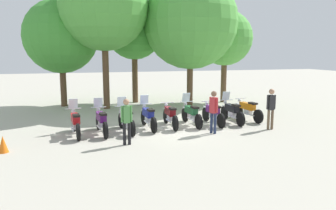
{
  "coord_description": "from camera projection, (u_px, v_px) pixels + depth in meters",
  "views": [
    {
      "loc": [
        -3.91,
        -12.98,
        3.19
      ],
      "look_at": [
        0.0,
        0.5,
        0.9
      ],
      "focal_mm": 34.6,
      "sensor_mm": 36.0,
      "label": 1
    }
  ],
  "objects": [
    {
      "name": "motorcycle_1",
      "position": [
        101.0,
        121.0,
        12.77
      ],
      "size": [
        0.62,
        2.19,
        1.37
      ],
      "rotation": [
        0.0,
        0.0,
        1.67
      ],
      "color": "black",
      "rests_on": "ground_plane"
    },
    {
      "name": "tree_1",
      "position": [
        104.0,
        6.0,
        17.67
      ],
      "size": [
        4.9,
        4.9,
        8.15
      ],
      "color": "brown",
      "rests_on": "ground_plane"
    },
    {
      "name": "person_2",
      "position": [
        271.0,
        106.0,
        13.39
      ],
      "size": [
        0.41,
        0.24,
        1.71
      ],
      "rotation": [
        0.0,
        0.0,
        4.63
      ],
      "color": "brown",
      "rests_on": "ground_plane"
    },
    {
      "name": "ground_plane",
      "position": [
        171.0,
        127.0,
        13.89
      ],
      "size": [
        80.0,
        80.0,
        0.0
      ],
      "primitive_type": "plane",
      "color": "#ADA899"
    },
    {
      "name": "tree_2",
      "position": [
        134.0,
        32.0,
        20.19
      ],
      "size": [
        3.53,
        3.53,
        6.27
      ],
      "color": "brown",
      "rests_on": "ground_plane"
    },
    {
      "name": "motorcycle_0",
      "position": [
        75.0,
        122.0,
        12.48
      ],
      "size": [
        0.62,
        2.19,
        1.37
      ],
      "rotation": [
        0.0,
        0.0,
        1.67
      ],
      "color": "black",
      "rests_on": "ground_plane"
    },
    {
      "name": "traffic_cone",
      "position": [
        3.0,
        144.0,
        10.37
      ],
      "size": [
        0.32,
        0.32,
        0.55
      ],
      "primitive_type": "cone",
      "color": "orange",
      "rests_on": "ground_plane"
    },
    {
      "name": "motorcycle_4",
      "position": [
        170.0,
        115.0,
        13.97
      ],
      "size": [
        0.62,
        2.19,
        0.99
      ],
      "rotation": [
        0.0,
        0.0,
        1.55
      ],
      "color": "black",
      "rests_on": "ground_plane"
    },
    {
      "name": "motorcycle_7",
      "position": [
        232.0,
        111.0,
        14.79
      ],
      "size": [
        0.62,
        2.19,
        1.37
      ],
      "rotation": [
        0.0,
        0.0,
        1.58
      ],
      "color": "black",
      "rests_on": "ground_plane"
    },
    {
      "name": "tree_4",
      "position": [
        225.0,
        38.0,
        20.47
      ],
      "size": [
        3.48,
        3.48,
        5.83
      ],
      "color": "brown",
      "rests_on": "ground_plane"
    },
    {
      "name": "person_0",
      "position": [
        214.0,
        109.0,
        12.72
      ],
      "size": [
        0.31,
        0.38,
        1.7
      ],
      "rotation": [
        0.0,
        0.0,
        0.54
      ],
      "color": "#232D4C",
      "rests_on": "ground_plane"
    },
    {
      "name": "tree_0",
      "position": [
        61.0,
        36.0,
        18.75
      ],
      "size": [
        4.29,
        4.29,
        6.25
      ],
      "color": "brown",
      "rests_on": "ground_plane"
    },
    {
      "name": "tree_3",
      "position": [
        190.0,
        22.0,
        18.93
      ],
      "size": [
        5.53,
        5.53,
        7.71
      ],
      "color": "brown",
      "rests_on": "ground_plane"
    },
    {
      "name": "person_1",
      "position": [
        127.0,
        118.0,
        11.15
      ],
      "size": [
        0.4,
        0.21,
        1.62
      ],
      "rotation": [
        0.0,
        0.0,
        1.56
      ],
      "color": "black",
      "rests_on": "ground_plane"
    },
    {
      "name": "motorcycle_6",
      "position": [
        213.0,
        113.0,
        14.43
      ],
      "size": [
        0.62,
        2.19,
        0.99
      ],
      "rotation": [
        0.0,
        0.0,
        1.6
      ],
      "color": "black",
      "rests_on": "ground_plane"
    },
    {
      "name": "motorcycle_5",
      "position": [
        191.0,
        114.0,
        14.28
      ],
      "size": [
        0.62,
        2.19,
        1.37
      ],
      "rotation": [
        0.0,
        0.0,
        1.61
      ],
      "color": "black",
      "rests_on": "ground_plane"
    },
    {
      "name": "motorcycle_8",
      "position": [
        248.0,
        110.0,
        15.34
      ],
      "size": [
        0.62,
        2.19,
        0.99
      ],
      "rotation": [
        0.0,
        0.0,
        1.68
      ],
      "color": "black",
      "rests_on": "ground_plane"
    },
    {
      "name": "motorcycle_3",
      "position": [
        148.0,
        116.0,
        13.63
      ],
      "size": [
        0.62,
        2.19,
        1.37
      ],
      "rotation": [
        0.0,
        0.0,
        1.62
      ],
      "color": "black",
      "rests_on": "ground_plane"
    },
    {
      "name": "motorcycle_2",
      "position": [
        126.0,
        119.0,
        13.08
      ],
      "size": [
        0.62,
        2.19,
        1.37
      ],
      "rotation": [
        0.0,
        0.0,
        1.7
      ],
      "color": "black",
      "rests_on": "ground_plane"
    }
  ]
}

